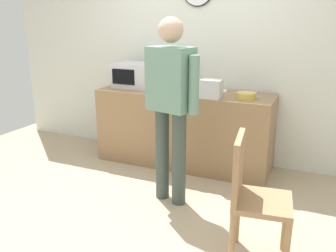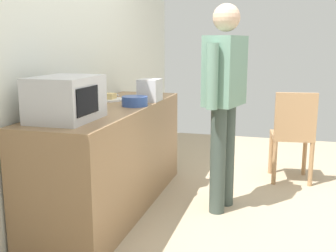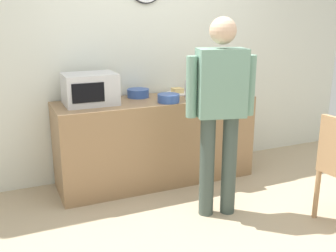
# 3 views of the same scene
# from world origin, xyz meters

# --- Properties ---
(ground_plane) EXTENTS (6.00, 6.00, 0.00)m
(ground_plane) POSITION_xyz_m (0.00, 0.00, 0.00)
(ground_plane) COLOR tan
(back_wall) EXTENTS (5.40, 0.13, 2.60)m
(back_wall) POSITION_xyz_m (-0.00, 1.60, 1.30)
(back_wall) COLOR silver
(back_wall) RESTS_ON ground_plane
(kitchen_counter) EXTENTS (2.06, 0.62, 0.89)m
(kitchen_counter) POSITION_xyz_m (-0.05, 1.22, 0.45)
(kitchen_counter) COLOR #93704C
(kitchen_counter) RESTS_ON ground_plane
(microwave) EXTENTS (0.50, 0.39, 0.30)m
(microwave) POSITION_xyz_m (-0.72, 1.26, 1.04)
(microwave) COLOR silver
(microwave) RESTS_ON kitchen_counter
(sandwich_plate) EXTENTS (0.27, 0.27, 0.07)m
(sandwich_plate) POSITION_xyz_m (0.27, 1.38, 0.91)
(sandwich_plate) COLOR white
(sandwich_plate) RESTS_ON kitchen_counter
(salad_bowl) EXTENTS (0.20, 0.20, 0.07)m
(salad_bowl) POSITION_xyz_m (0.68, 1.12, 0.92)
(salad_bowl) COLOR gold
(salad_bowl) RESTS_ON kitchen_counter
(cereal_bowl) EXTENTS (0.23, 0.23, 0.09)m
(cereal_bowl) POSITION_xyz_m (-0.18, 1.39, 0.93)
(cereal_bowl) COLOR #33519E
(cereal_bowl) RESTS_ON kitchen_counter
(mixing_bowl) EXTENTS (0.22, 0.22, 0.08)m
(mixing_bowl) POSITION_xyz_m (0.01, 1.03, 0.93)
(mixing_bowl) COLOR #33519E
(mixing_bowl) RESTS_ON kitchen_counter
(toaster) EXTENTS (0.22, 0.18, 0.20)m
(toaster) POSITION_xyz_m (0.33, 1.01, 0.99)
(toaster) COLOR silver
(toaster) RESTS_ON kitchen_counter
(fork_utensil) EXTENTS (0.17, 0.05, 0.01)m
(fork_utensil) POSITION_xyz_m (0.74, 1.26, 0.90)
(fork_utensil) COLOR silver
(fork_utensil) RESTS_ON kitchen_counter
(spoon_utensil) EXTENTS (0.15, 0.12, 0.01)m
(spoon_utensil) POSITION_xyz_m (0.66, 1.47, 0.90)
(spoon_utensil) COLOR silver
(spoon_utensil) RESTS_ON kitchen_counter
(person_standing) EXTENTS (0.57, 0.33, 1.72)m
(person_standing) POSITION_xyz_m (0.17, 0.31, 1.01)
(person_standing) COLOR #3C4A44
(person_standing) RESTS_ON ground_plane
(wooden_chair) EXTENTS (0.45, 0.45, 0.94)m
(wooden_chair) POSITION_xyz_m (1.04, -0.28, 0.52)
(wooden_chair) COLOR #A87F56
(wooden_chair) RESTS_ON ground_plane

